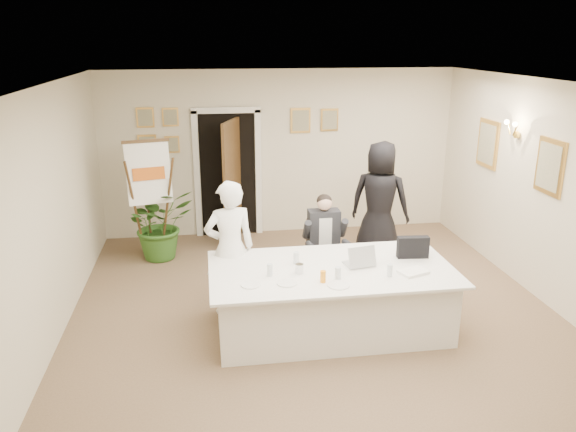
# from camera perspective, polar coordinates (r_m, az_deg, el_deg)

# --- Properties ---
(floor) EXTENTS (7.00, 7.00, 0.00)m
(floor) POSITION_cam_1_polar(r_m,az_deg,el_deg) (6.86, 3.24, -10.99)
(floor) COLOR brown
(floor) RESTS_ON ground
(ceiling) EXTENTS (6.00, 7.00, 0.02)m
(ceiling) POSITION_cam_1_polar(r_m,az_deg,el_deg) (6.04, 3.71, 13.02)
(ceiling) COLOR white
(ceiling) RESTS_ON wall_back
(wall_back) EXTENTS (6.00, 0.10, 2.80)m
(wall_back) POSITION_cam_1_polar(r_m,az_deg,el_deg) (9.65, -0.83, 6.42)
(wall_back) COLOR beige
(wall_back) RESTS_ON floor
(wall_front) EXTENTS (6.00, 0.10, 2.80)m
(wall_front) POSITION_cam_1_polar(r_m,az_deg,el_deg) (3.29, 16.71, -18.16)
(wall_front) COLOR beige
(wall_front) RESTS_ON floor
(wall_left) EXTENTS (0.10, 7.00, 2.80)m
(wall_left) POSITION_cam_1_polar(r_m,az_deg,el_deg) (6.42, -23.77, -0.97)
(wall_left) COLOR beige
(wall_left) RESTS_ON floor
(wall_right) EXTENTS (0.10, 7.00, 2.80)m
(wall_right) POSITION_cam_1_polar(r_m,az_deg,el_deg) (7.51, 26.48, 1.24)
(wall_right) COLOR beige
(wall_right) RESTS_ON floor
(doorway) EXTENTS (1.14, 0.86, 2.20)m
(doorway) POSITION_cam_1_polar(r_m,az_deg,el_deg) (9.48, -5.98, 3.91)
(doorway) COLOR black
(doorway) RESTS_ON floor
(pictures_back_wall) EXTENTS (3.40, 0.06, 0.80)m
(pictures_back_wall) POSITION_cam_1_polar(r_m,az_deg,el_deg) (9.47, -5.67, 8.89)
(pictures_back_wall) COLOR gold
(pictures_back_wall) RESTS_ON wall_back
(pictures_right_wall) EXTENTS (0.06, 2.20, 0.80)m
(pictures_right_wall) POSITION_cam_1_polar(r_m,az_deg,el_deg) (8.40, 22.08, 5.85)
(pictures_right_wall) COLOR gold
(pictures_right_wall) RESTS_ON wall_right
(wall_sconce) EXTENTS (0.20, 0.30, 0.24)m
(wall_sconce) POSITION_cam_1_polar(r_m,az_deg,el_deg) (8.30, 21.94, 8.21)
(wall_sconce) COLOR gold
(wall_sconce) RESTS_ON wall_right
(conference_table) EXTENTS (2.79, 1.48, 0.78)m
(conference_table) POSITION_cam_1_polar(r_m,az_deg,el_deg) (6.62, 4.35, -8.31)
(conference_table) COLOR white
(conference_table) RESTS_ON floor
(seated_man) EXTENTS (0.58, 0.61, 1.33)m
(seated_man) POSITION_cam_1_polar(r_m,az_deg,el_deg) (7.57, 3.70, -2.61)
(seated_man) COLOR black
(seated_man) RESTS_ON floor
(flip_chart) EXTENTS (0.67, 0.47, 1.84)m
(flip_chart) POSITION_cam_1_polar(r_m,az_deg,el_deg) (8.70, -13.83, 0.90)
(flip_chart) COLOR #3A2512
(flip_chart) RESTS_ON floor
(standing_man) EXTENTS (0.69, 0.52, 1.70)m
(standing_man) POSITION_cam_1_polar(r_m,az_deg,el_deg) (6.84, -5.92, -3.31)
(standing_man) COLOR white
(standing_man) RESTS_ON floor
(standing_woman) EXTENTS (1.07, 0.94, 1.83)m
(standing_woman) POSITION_cam_1_polar(r_m,az_deg,el_deg) (8.63, 9.31, 1.51)
(standing_woman) COLOR black
(standing_woman) RESTS_ON floor
(potted_palm) EXTENTS (1.26, 1.20, 1.10)m
(potted_palm) POSITION_cam_1_polar(r_m,az_deg,el_deg) (8.85, -12.85, -0.79)
(potted_palm) COLOR #2E5C1E
(potted_palm) RESTS_ON floor
(laptop) EXTENTS (0.39, 0.41, 0.28)m
(laptop) POSITION_cam_1_polar(r_m,az_deg,el_deg) (6.54, 7.26, -3.76)
(laptop) COLOR #B7BABC
(laptop) RESTS_ON conference_table
(laptop_bag) EXTENTS (0.38, 0.14, 0.26)m
(laptop_bag) POSITION_cam_1_polar(r_m,az_deg,el_deg) (6.85, 12.57, -3.11)
(laptop_bag) COLOR black
(laptop_bag) RESTS_ON conference_table
(paper_stack) EXTENTS (0.36, 0.31, 0.03)m
(paper_stack) POSITION_cam_1_polar(r_m,az_deg,el_deg) (6.44, 12.60, -5.57)
(paper_stack) COLOR white
(paper_stack) RESTS_ON conference_table
(plate_left) EXTENTS (0.24, 0.24, 0.01)m
(plate_left) POSITION_cam_1_polar(r_m,az_deg,el_deg) (6.01, -3.79, -7.00)
(plate_left) COLOR white
(plate_left) RESTS_ON conference_table
(plate_mid) EXTENTS (0.27, 0.27, 0.01)m
(plate_mid) POSITION_cam_1_polar(r_m,az_deg,el_deg) (6.03, -0.10, -6.84)
(plate_mid) COLOR white
(plate_mid) RESTS_ON conference_table
(plate_near) EXTENTS (0.29, 0.29, 0.01)m
(plate_near) POSITION_cam_1_polar(r_m,az_deg,el_deg) (6.01, 5.15, -7.01)
(plate_near) COLOR white
(plate_near) RESTS_ON conference_table
(glass_a) EXTENTS (0.07, 0.07, 0.14)m
(glass_a) POSITION_cam_1_polar(r_m,az_deg,el_deg) (6.20, -1.86, -5.51)
(glass_a) COLOR silver
(glass_a) RESTS_ON conference_table
(glass_b) EXTENTS (0.08, 0.08, 0.14)m
(glass_b) POSITION_cam_1_polar(r_m,az_deg,el_deg) (6.15, 5.09, -5.81)
(glass_b) COLOR silver
(glass_b) RESTS_ON conference_table
(glass_c) EXTENTS (0.06, 0.06, 0.14)m
(glass_c) POSITION_cam_1_polar(r_m,az_deg,el_deg) (6.29, 10.30, -5.45)
(glass_c) COLOR silver
(glass_c) RESTS_ON conference_table
(glass_d) EXTENTS (0.07, 0.07, 0.14)m
(glass_d) POSITION_cam_1_polar(r_m,az_deg,el_deg) (6.53, 0.84, -4.28)
(glass_d) COLOR silver
(glass_d) RESTS_ON conference_table
(oj_glass) EXTENTS (0.07, 0.07, 0.13)m
(oj_glass) POSITION_cam_1_polar(r_m,az_deg,el_deg) (6.06, 3.58, -6.17)
(oj_glass) COLOR orange
(oj_glass) RESTS_ON conference_table
(steel_jug) EXTENTS (0.10, 0.10, 0.11)m
(steel_jug) POSITION_cam_1_polar(r_m,az_deg,el_deg) (6.28, 1.16, -5.37)
(steel_jug) COLOR silver
(steel_jug) RESTS_ON conference_table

